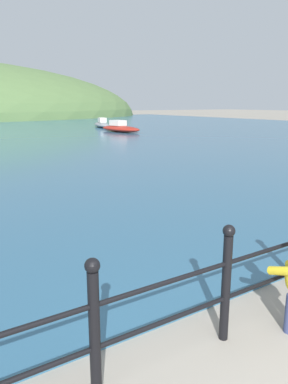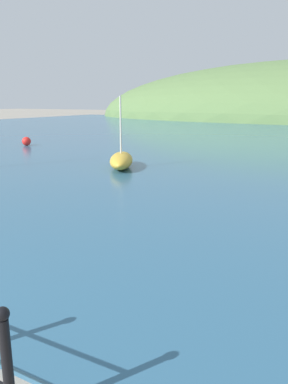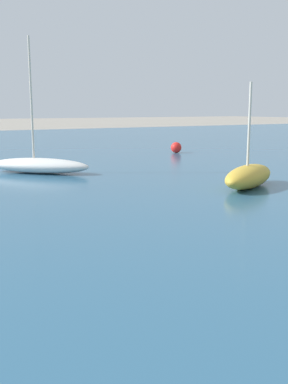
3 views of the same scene
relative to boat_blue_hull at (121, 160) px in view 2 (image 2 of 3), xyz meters
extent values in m
cube|color=#2D5B7A|center=(2.48, 19.37, -0.37)|extent=(80.00, 60.00, 0.10)
cylinder|color=black|center=(5.74, -11.13, 0.13)|extent=(0.09, 0.09, 1.10)
sphere|color=black|center=(5.74, -11.13, 0.72)|extent=(0.12, 0.12, 0.12)
ellipsoid|color=gold|center=(0.00, 0.00, -0.01)|extent=(2.13, 2.91, 0.63)
cylinder|color=beige|center=(0.07, -0.12, 1.43)|extent=(0.07, 0.07, 2.25)
sphere|color=red|center=(-9.28, 3.98, -0.06)|extent=(0.54, 0.54, 0.54)
camera|label=1|loc=(0.41, -13.49, 1.90)|focal=35.00mm
camera|label=2|loc=(7.98, -12.93, 2.37)|focal=35.00mm
camera|label=3|loc=(9.16, -8.84, 1.85)|focal=42.00mm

